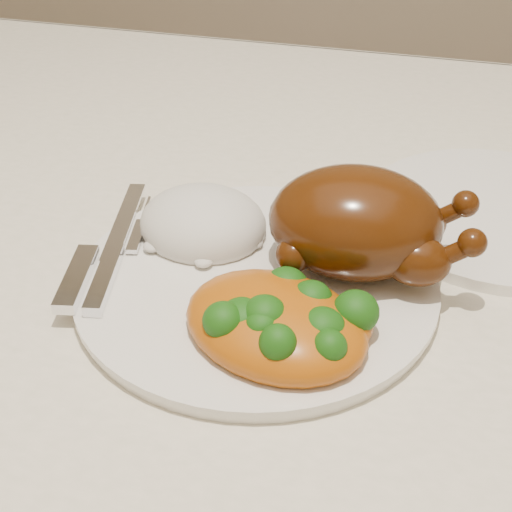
% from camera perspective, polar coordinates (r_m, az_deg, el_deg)
% --- Properties ---
extents(dining_table, '(1.60, 0.90, 0.76)m').
position_cam_1_polar(dining_table, '(0.69, -3.40, -5.55)').
color(dining_table, brown).
rests_on(dining_table, floor).
extents(tablecloth, '(1.73, 1.03, 0.18)m').
position_cam_1_polar(tablecloth, '(0.64, -3.62, -0.60)').
color(tablecloth, white).
rests_on(tablecloth, dining_table).
extents(dinner_plate, '(0.37, 0.37, 0.01)m').
position_cam_1_polar(dinner_plate, '(0.56, -0.00, -2.17)').
color(dinner_plate, white).
rests_on(dinner_plate, tablecloth).
extents(side_plate, '(0.25, 0.25, 0.01)m').
position_cam_1_polar(side_plate, '(0.68, 18.74, 3.28)').
color(side_plate, white).
rests_on(side_plate, tablecloth).
extents(roast_chicken, '(0.17, 0.12, 0.09)m').
position_cam_1_polar(roast_chicken, '(0.55, 8.35, 2.63)').
color(roast_chicken, '#4E2508').
rests_on(roast_chicken, dinner_plate).
extents(rice_mound, '(0.13, 0.12, 0.06)m').
position_cam_1_polar(rice_mound, '(0.60, -4.26, 2.56)').
color(rice_mound, silver).
rests_on(rice_mound, dinner_plate).
extents(mac_and_cheese, '(0.16, 0.14, 0.05)m').
position_cam_1_polar(mac_and_cheese, '(0.50, 2.24, -5.28)').
color(mac_and_cheese, '#C1590C').
rests_on(mac_and_cheese, dinner_plate).
extents(cutlery, '(0.06, 0.19, 0.01)m').
position_cam_1_polar(cutlery, '(0.58, -11.98, -0.21)').
color(cutlery, silver).
rests_on(cutlery, dinner_plate).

